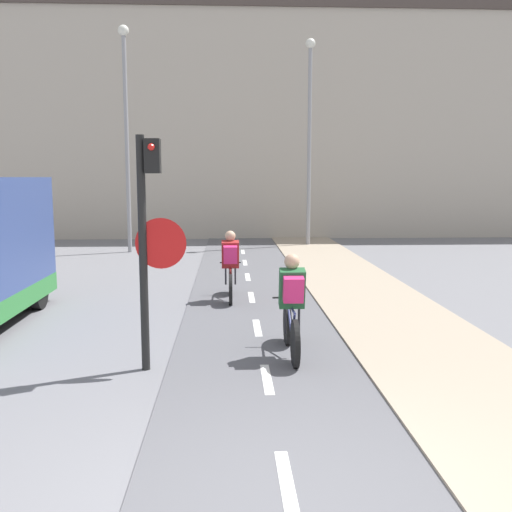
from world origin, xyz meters
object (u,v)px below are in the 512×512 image
street_lamp_sidewalk (310,123)px  cyclist_far (230,267)px  cyclist_near (292,308)px  traffic_light_pole (149,227)px  street_lamp_far (126,118)px

street_lamp_sidewalk → cyclist_far: street_lamp_sidewalk is taller
cyclist_far → cyclist_near: bearing=-77.3°
cyclist_far → traffic_light_pole: bearing=-104.0°
traffic_light_pole → street_lamp_sidewalk: (4.04, 13.90, 2.63)m
street_lamp_sidewalk → cyclist_far: 10.77m
traffic_light_pole → cyclist_far: traffic_light_pole is taller
traffic_light_pole → street_lamp_far: street_lamp_far is taller
cyclist_near → cyclist_far: bearing=102.7°
cyclist_near → cyclist_far: size_ratio=1.03×
cyclist_near → traffic_light_pole: bearing=-166.7°
street_lamp_sidewalk → cyclist_near: bearing=-98.9°
street_lamp_sidewalk → cyclist_near: (-2.11, -13.45, -3.85)m
traffic_light_pole → cyclist_near: 2.33m
street_lamp_far → cyclist_far: (3.46, -8.03, -3.85)m
traffic_light_pole → street_lamp_far: (-2.39, 12.33, 2.62)m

